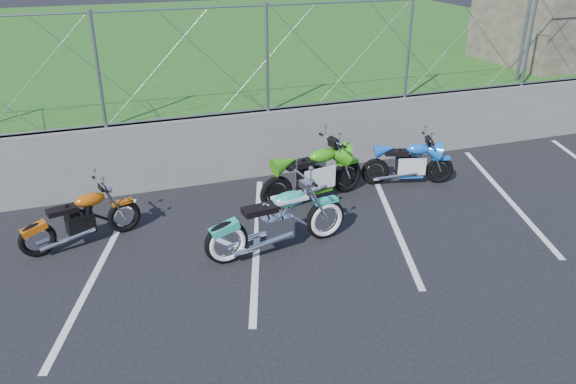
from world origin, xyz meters
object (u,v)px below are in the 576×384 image
object	(u,v)px
naked_orange	(83,220)
sportbike_blue	(409,164)
cruiser_turquoise	(279,222)
sportbike_green	(314,176)

from	to	relation	value
naked_orange	sportbike_blue	bearing A→B (deg)	-12.38
cruiser_turquoise	sportbike_blue	distance (m)	3.51
naked_orange	sportbike_blue	xyz separation A→B (m)	(5.94, 0.34, 0.00)
cruiser_turquoise	sportbike_blue	bearing A→B (deg)	18.80
sportbike_green	sportbike_blue	xyz separation A→B (m)	(2.00, 0.08, -0.07)
naked_orange	cruiser_turquoise	bearing A→B (deg)	-38.89
sportbike_green	sportbike_blue	world-z (taller)	sportbike_green
cruiser_turquoise	naked_orange	world-z (taller)	cruiser_turquoise
naked_orange	sportbike_blue	world-z (taller)	naked_orange
naked_orange	sportbike_blue	distance (m)	5.95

